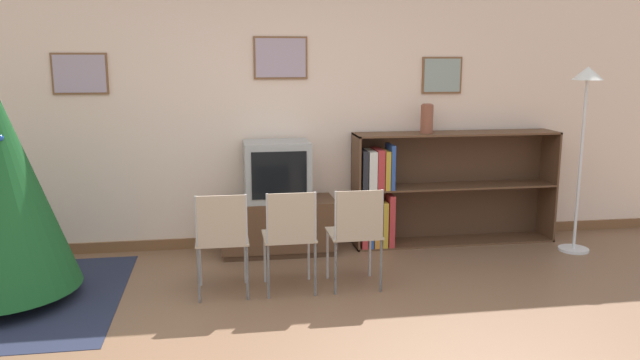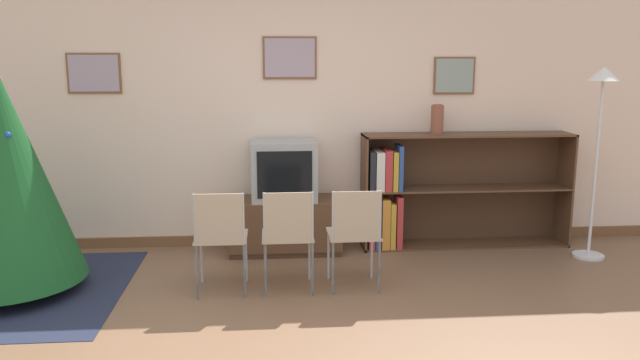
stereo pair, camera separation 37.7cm
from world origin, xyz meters
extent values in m
cube|color=beige|center=(0.00, 2.54, 1.35)|extent=(8.64, 0.08, 2.70)
cube|color=brown|center=(0.00, 2.48, 0.05)|extent=(8.64, 0.03, 0.10)
cube|color=brown|center=(-1.72, 2.49, 1.66)|extent=(0.48, 0.02, 0.37)
cube|color=#A893A3|center=(-1.72, 2.48, 1.66)|extent=(0.45, 0.01, 0.33)
cube|color=brown|center=(0.07, 2.49, 1.80)|extent=(0.50, 0.02, 0.39)
cube|color=#A893A3|center=(0.07, 2.48, 1.80)|extent=(0.47, 0.01, 0.36)
cube|color=brown|center=(1.65, 2.49, 1.63)|extent=(0.40, 0.02, 0.35)
cube|color=gray|center=(1.65, 2.48, 1.63)|extent=(0.36, 0.01, 0.32)
cube|color=#23283D|center=(-2.18, 1.37, 0.00)|extent=(1.77, 1.89, 0.01)
cylinder|color=maroon|center=(-2.18, 1.37, 0.06)|extent=(0.36, 0.36, 0.10)
sphere|color=#1E4CB2|center=(-1.95, 1.58, 0.94)|extent=(0.04, 0.04, 0.04)
sphere|color=red|center=(-2.11, 1.77, 0.62)|extent=(0.04, 0.04, 0.04)
sphere|color=#1E4CB2|center=(-2.03, 1.23, 1.26)|extent=(0.05, 0.05, 0.05)
cube|color=#412A1A|center=(0.00, 2.24, 0.03)|extent=(1.01, 0.45, 0.05)
cube|color=brown|center=(0.00, 2.24, 0.28)|extent=(1.05, 0.47, 0.46)
cube|color=#9E9E99|center=(0.00, 2.24, 0.78)|extent=(0.60, 0.45, 0.54)
cube|color=black|center=(0.00, 2.01, 0.78)|extent=(0.49, 0.01, 0.42)
cube|color=tan|center=(-0.52, 1.28, 0.43)|extent=(0.40, 0.40, 0.02)
cube|color=tan|center=(-0.52, 1.09, 0.63)|extent=(0.35, 0.02, 0.38)
cylinder|color=#B2B2B2|center=(-0.70, 1.46, 0.21)|extent=(0.02, 0.02, 0.42)
cylinder|color=#B2B2B2|center=(-0.34, 1.46, 0.21)|extent=(0.02, 0.02, 0.42)
cylinder|color=#B2B2B2|center=(-0.70, 1.10, 0.21)|extent=(0.02, 0.02, 0.42)
cylinder|color=#B2B2B2|center=(-0.34, 1.10, 0.21)|extent=(0.02, 0.02, 0.42)
cylinder|color=#B2B2B2|center=(-0.70, 1.10, 0.41)|extent=(0.02, 0.02, 0.82)
cylinder|color=#B2B2B2|center=(-0.34, 1.10, 0.41)|extent=(0.02, 0.02, 0.82)
cube|color=tan|center=(0.00, 1.28, 0.43)|extent=(0.40, 0.40, 0.02)
cube|color=tan|center=(0.00, 1.09, 0.63)|extent=(0.35, 0.02, 0.38)
cylinder|color=#B2B2B2|center=(-0.18, 1.46, 0.21)|extent=(0.02, 0.02, 0.42)
cylinder|color=#B2B2B2|center=(0.18, 1.46, 0.21)|extent=(0.02, 0.02, 0.42)
cylinder|color=#B2B2B2|center=(-0.18, 1.10, 0.21)|extent=(0.02, 0.02, 0.42)
cylinder|color=#B2B2B2|center=(0.18, 1.10, 0.21)|extent=(0.02, 0.02, 0.42)
cylinder|color=#B2B2B2|center=(-0.18, 1.10, 0.41)|extent=(0.02, 0.02, 0.82)
cylinder|color=#B2B2B2|center=(0.18, 1.10, 0.41)|extent=(0.02, 0.02, 0.82)
cube|color=tan|center=(0.52, 1.28, 0.43)|extent=(0.40, 0.40, 0.02)
cube|color=tan|center=(0.52, 1.09, 0.63)|extent=(0.35, 0.02, 0.38)
cylinder|color=#B2B2B2|center=(0.34, 1.46, 0.21)|extent=(0.02, 0.02, 0.42)
cylinder|color=#B2B2B2|center=(0.70, 1.46, 0.21)|extent=(0.02, 0.02, 0.42)
cylinder|color=#B2B2B2|center=(0.34, 1.10, 0.21)|extent=(0.02, 0.02, 0.42)
cylinder|color=#B2B2B2|center=(0.70, 1.10, 0.21)|extent=(0.02, 0.02, 0.42)
cylinder|color=#B2B2B2|center=(0.34, 1.10, 0.41)|extent=(0.02, 0.02, 0.82)
cylinder|color=#B2B2B2|center=(0.70, 1.10, 0.41)|extent=(0.02, 0.02, 0.82)
cube|color=brown|center=(0.76, 2.30, 0.55)|extent=(0.02, 0.36, 1.10)
cube|color=brown|center=(2.74, 2.30, 0.55)|extent=(0.02, 0.36, 1.10)
cube|color=brown|center=(1.75, 2.30, 1.09)|extent=(2.00, 0.36, 0.02)
cube|color=brown|center=(1.75, 2.30, 0.01)|extent=(2.00, 0.36, 0.02)
cube|color=brown|center=(1.75, 2.30, 0.57)|extent=(1.96, 0.36, 0.02)
cube|color=#492F1E|center=(1.75, 2.47, 0.55)|extent=(2.00, 0.01, 1.10)
cube|color=#B73333|center=(0.82, 2.23, 0.26)|extent=(0.06, 0.21, 0.49)
cube|color=#2D4C93|center=(0.88, 2.23, 0.25)|extent=(0.05, 0.20, 0.47)
cube|color=orange|center=(0.95, 2.26, 0.26)|extent=(0.08, 0.27, 0.48)
cube|color=gold|center=(1.02, 2.27, 0.24)|extent=(0.05, 0.30, 0.44)
cube|color=#B73333|center=(1.08, 2.23, 0.27)|extent=(0.05, 0.20, 0.50)
cube|color=#232328|center=(0.82, 2.26, 0.77)|extent=(0.05, 0.28, 0.37)
cube|color=silver|center=(0.89, 2.27, 0.76)|extent=(0.08, 0.30, 0.37)
cube|color=#B73333|center=(0.97, 2.27, 0.77)|extent=(0.07, 0.30, 0.38)
cube|color=gold|center=(1.03, 2.26, 0.76)|extent=(0.05, 0.27, 0.37)
cube|color=#2D4C93|center=(1.08, 2.25, 0.79)|extent=(0.04, 0.26, 0.42)
cylinder|color=brown|center=(1.44, 2.30, 1.23)|extent=(0.12, 0.12, 0.27)
torus|color=brown|center=(1.44, 2.30, 1.36)|extent=(0.11, 0.11, 0.02)
cylinder|color=silver|center=(2.78, 1.84, 0.01)|extent=(0.28, 0.28, 0.03)
cylinder|color=silver|center=(2.78, 1.84, 0.82)|extent=(0.03, 0.03, 1.58)
cone|color=white|center=(2.78, 1.84, 1.67)|extent=(0.28, 0.28, 0.12)
camera|label=1|loc=(-0.51, -3.39, 1.81)|focal=35.00mm
camera|label=2|loc=(-0.13, -3.44, 1.81)|focal=35.00mm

